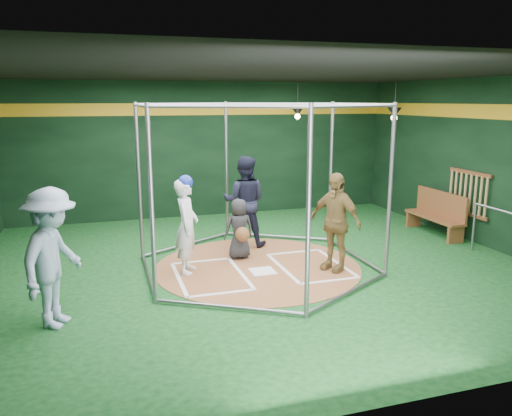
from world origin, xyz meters
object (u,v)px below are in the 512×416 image
object	(u,v)px
umpire	(244,201)
dugout_bench	(437,212)
batter_figure	(187,224)
visitor_leopard	(335,222)

from	to	relation	value
umpire	dugout_bench	xyz separation A→B (m)	(4.47, -0.43, -0.45)
batter_figure	umpire	size ratio (longest dim) A/B	0.93
visitor_leopard	dugout_bench	bearing A→B (deg)	84.39
visitor_leopard	dugout_bench	distance (m)	3.71
batter_figure	dugout_bench	size ratio (longest dim) A/B	1.02
visitor_leopard	dugout_bench	xyz separation A→B (m)	(3.35, 1.54, -0.39)
umpire	dugout_bench	bearing A→B (deg)	-162.18
batter_figure	umpire	distance (m)	1.95
batter_figure	visitor_leopard	distance (m)	2.64
batter_figure	umpire	bearing A→B (deg)	42.49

